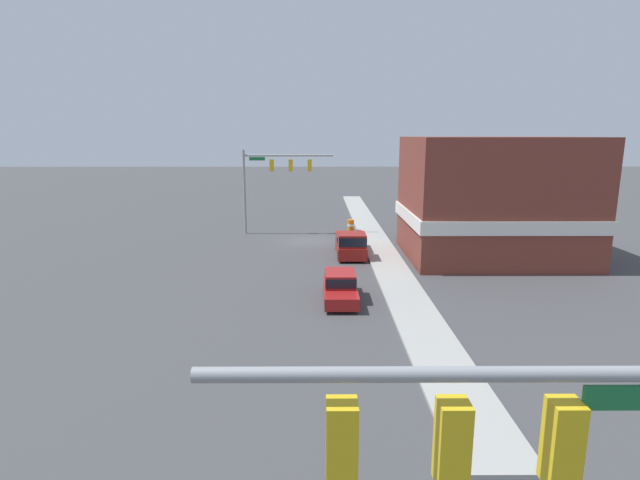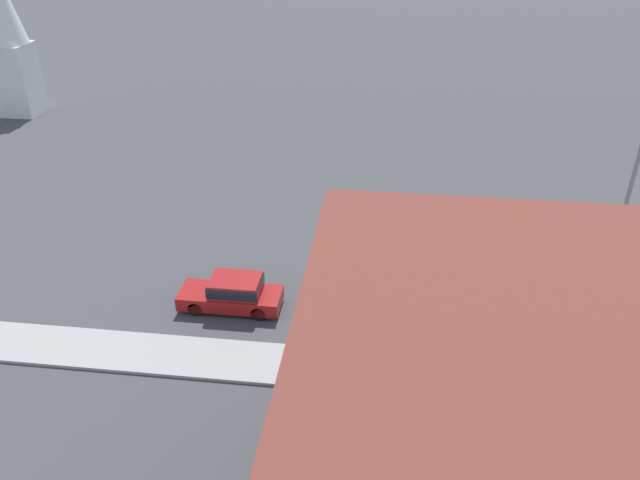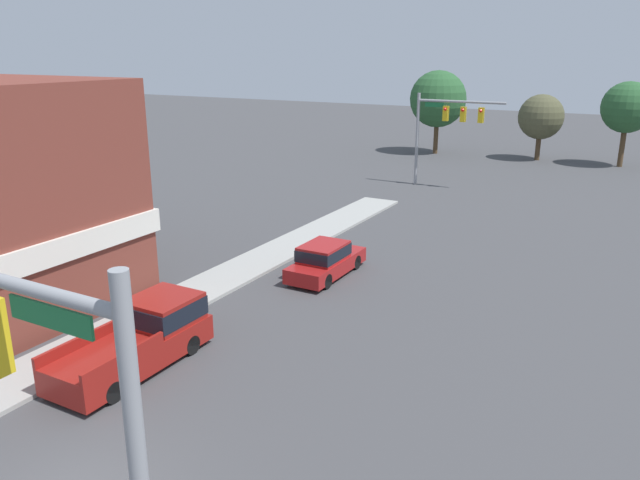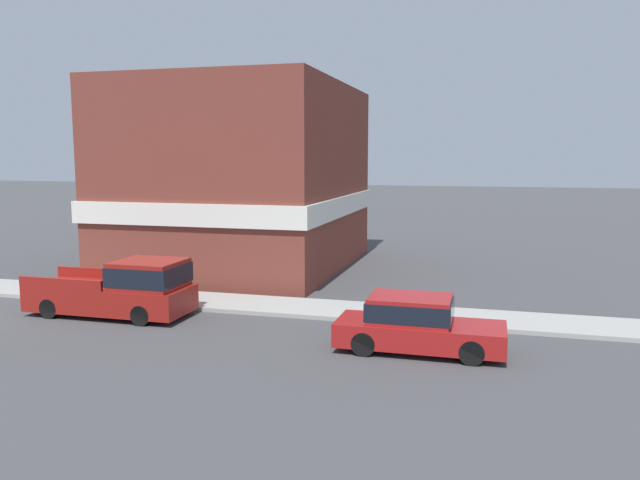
% 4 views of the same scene
% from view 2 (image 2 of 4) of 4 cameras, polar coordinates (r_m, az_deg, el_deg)
% --- Properties ---
extents(ground_plane, '(200.00, 200.00, 0.00)m').
position_cam_2_polar(ground_plane, '(30.86, 22.42, -5.54)').
color(ground_plane, '#424244').
extents(sidewalk_curb, '(2.40, 60.00, 0.14)m').
position_cam_2_polar(sidewalk_curb, '(26.54, 25.17, -12.47)').
color(sidewalk_curb, '#9E9E99').
rests_on(sidewalk_curb, ground).
extents(car_lead, '(1.76, 4.58, 1.54)m').
position_cam_2_polar(car_lead, '(28.25, -7.97, -4.78)').
color(car_lead, black).
rests_on(car_lead, ground).
extents(pickup_truck_parked, '(2.05, 5.51, 1.94)m').
position_cam_2_polar(pickup_truck_parked, '(26.55, 12.54, -7.42)').
color(pickup_truck_parked, black).
rests_on(pickup_truck_parked, ground).
extents(corner_brick_building, '(12.42, 10.14, 8.67)m').
position_cam_2_polar(corner_brick_building, '(16.89, 15.84, -19.41)').
color(corner_brick_building, brown).
rests_on(corner_brick_building, ground).
extents(church_steeple, '(3.25, 3.25, 12.64)m').
position_cam_2_polar(church_steeple, '(57.22, -26.83, 16.65)').
color(church_steeple, white).
rests_on(church_steeple, ground).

